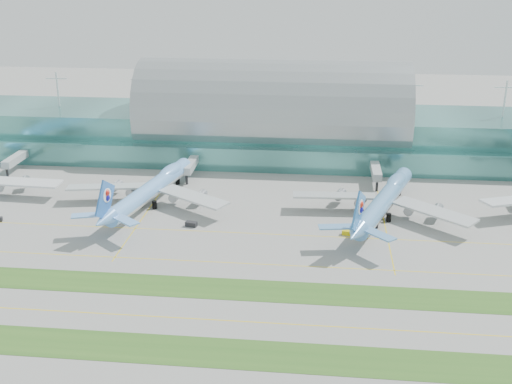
# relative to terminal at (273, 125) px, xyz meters

# --- Properties ---
(ground) EXTENTS (700.00, 700.00, 0.00)m
(ground) POSITION_rel_terminal_xyz_m (-0.01, -128.79, -14.23)
(ground) COLOR gray
(ground) RESTS_ON ground
(terminal) EXTENTS (340.00, 69.10, 36.00)m
(terminal) POSITION_rel_terminal_xyz_m (0.00, 0.00, 0.00)
(terminal) COLOR #3D7A75
(terminal) RESTS_ON ground
(grass_strip_near) EXTENTS (420.00, 12.00, 0.08)m
(grass_strip_near) POSITION_rel_terminal_xyz_m (-0.01, -156.79, -14.19)
(grass_strip_near) COLOR #2D591E
(grass_strip_near) RESTS_ON ground
(grass_strip_far) EXTENTS (420.00, 12.00, 0.08)m
(grass_strip_far) POSITION_rel_terminal_xyz_m (-0.01, -126.79, -14.19)
(grass_strip_far) COLOR #2D591E
(grass_strip_far) RESTS_ON ground
(taxiline_b) EXTENTS (420.00, 0.35, 0.01)m
(taxiline_b) POSITION_rel_terminal_xyz_m (-0.01, -142.79, -14.22)
(taxiline_b) COLOR yellow
(taxiline_b) RESTS_ON ground
(taxiline_c) EXTENTS (420.00, 0.35, 0.01)m
(taxiline_c) POSITION_rel_terminal_xyz_m (-0.01, -110.79, -14.22)
(taxiline_c) COLOR yellow
(taxiline_c) RESTS_ON ground
(taxiline_d) EXTENTS (420.00, 0.35, 0.01)m
(taxiline_d) POSITION_rel_terminal_xyz_m (-0.01, -88.79, -14.22)
(taxiline_d) COLOR yellow
(taxiline_d) RESTS_ON ground
(airliner_b) EXTENTS (63.00, 72.47, 20.09)m
(airliner_b) POSITION_rel_terminal_xyz_m (-39.22, -65.96, -8.03)
(airliner_b) COLOR #6DAAF1
(airliner_b) RESTS_ON ground
(airliner_c) EXTENTS (61.63, 71.68, 20.38)m
(airliner_c) POSITION_rel_terminal_xyz_m (44.58, -68.88, -7.94)
(airliner_c) COLOR #5D96CD
(airliner_c) RESTS_ON ground
(gse_c) EXTENTS (4.55, 3.24, 1.47)m
(gse_c) POSITION_rel_terminal_xyz_m (-49.57, -83.94, -13.49)
(gse_c) COLOR black
(gse_c) RESTS_ON ground
(gse_d) EXTENTS (4.19, 2.72, 1.65)m
(gse_d) POSITION_rel_terminal_xyz_m (-20.84, -85.22, -13.40)
(gse_d) COLOR black
(gse_d) RESTS_ON ground
(gse_e) EXTENTS (3.37, 2.31, 1.52)m
(gse_e) POSITION_rel_terminal_xyz_m (31.36, -86.66, -13.47)
(gse_e) COLOR yellow
(gse_e) RESTS_ON ground
(gse_f) EXTENTS (3.71, 2.25, 1.61)m
(gse_f) POSITION_rel_terminal_xyz_m (40.09, -80.07, -13.42)
(gse_f) COLOR black
(gse_f) RESTS_ON ground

